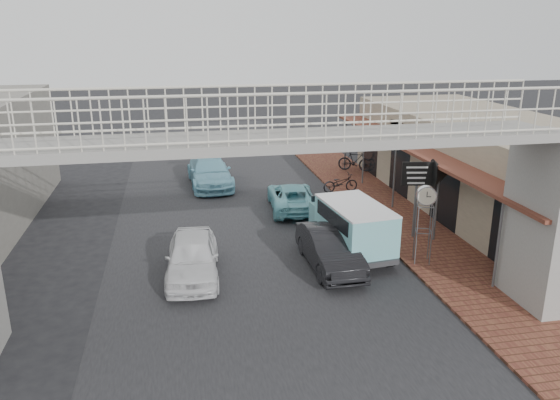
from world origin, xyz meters
name	(u,v)px	position (x,y,z in m)	size (l,w,h in m)	color
ground	(257,268)	(0.00, 0.00, 0.00)	(120.00, 120.00, 0.00)	black
road_strip	(257,267)	(0.00, 0.00, 0.01)	(10.00, 60.00, 0.01)	black
sidewalk	(402,224)	(6.50, 3.00, 0.05)	(3.00, 40.00, 0.10)	brown
shophouse_row	(493,166)	(10.97, 4.00, 2.01)	(7.20, 18.00, 4.00)	gray
footbridge	(279,217)	(0.00, -4.00, 3.18)	(16.40, 2.40, 6.34)	gray
white_hatchback	(192,257)	(-2.12, -0.27, 0.70)	(1.65, 4.09, 1.40)	silver
dark_sedan	(330,249)	(2.42, -0.42, 0.67)	(1.41, 4.05, 1.33)	black
angkot_curb	(292,197)	(2.50, 5.82, 0.58)	(1.93, 4.19, 1.17)	#7DCED9
angkot_far	(210,172)	(-0.79, 10.45, 0.72)	(2.02, 4.96, 1.44)	#73B3C8
angkot_van	(352,222)	(3.47, 0.44, 1.23)	(2.21, 4.13, 1.94)	black
motorcycle_near	(340,183)	(5.30, 7.67, 0.56)	(0.61, 1.74, 0.91)	black
motorcycle_far	(355,161)	(7.33, 11.48, 0.67)	(0.54, 1.90, 1.14)	black
street_clock	(426,199)	(5.55, -0.81, 2.33)	(0.69, 0.64, 2.68)	#59595B
arrow_sign	(438,175)	(7.00, 1.29, 2.54)	(1.81, 1.18, 3.03)	#59595B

